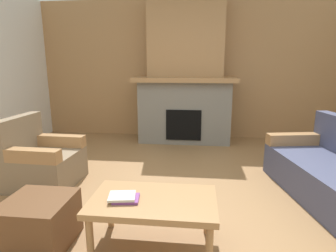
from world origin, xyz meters
The scene contains 7 objects.
ground centered at (0.00, 0.00, 0.00)m, with size 9.00×9.00×0.00m, color olive.
wall_back_wood_panel centered at (0.00, 3.00, 1.35)m, with size 6.00×0.12×2.70m, color #A87A4C.
fireplace centered at (0.00, 2.62, 1.16)m, with size 1.90×0.82×2.70m.
armchair centered at (-1.66, 0.37, 0.29)m, with size 0.79×0.79×0.85m.
coffee_table centered at (-0.08, -0.70, 0.38)m, with size 1.00×0.60×0.43m.
ottoman centered at (-1.02, -0.77, 0.20)m, with size 0.52×0.52×0.40m, color brown.
book_stack_near_edge centered at (-0.30, -0.75, 0.45)m, with size 0.26×0.20×0.04m.
Camera 1 is at (0.26, -2.68, 1.47)m, focal length 29.54 mm.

